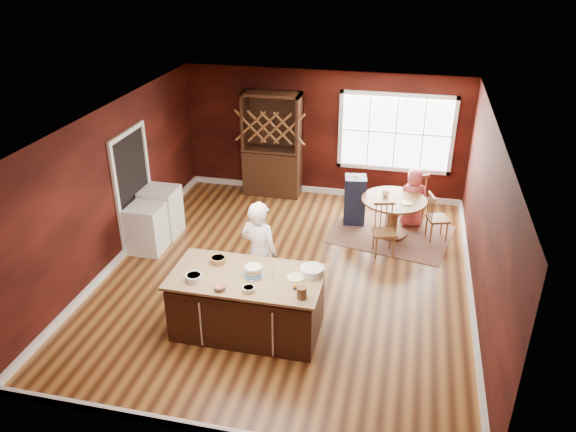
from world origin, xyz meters
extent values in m
plane|color=brown|center=(0.00, 0.00, 0.00)|extent=(7.00, 7.00, 0.00)
plane|color=white|center=(0.00, 0.00, 2.70)|extent=(7.00, 7.00, 0.00)
plane|color=black|center=(0.00, 3.50, 1.35)|extent=(6.00, 0.00, 6.00)
plane|color=black|center=(0.00, -3.50, 1.35)|extent=(6.00, 0.00, 6.00)
plane|color=black|center=(-3.00, 0.00, 1.35)|extent=(0.00, 7.00, 7.00)
plane|color=black|center=(3.00, 0.00, 1.35)|extent=(0.00, 7.00, 7.00)
cube|color=#341C10|center=(-0.22, -1.54, 0.41)|extent=(2.03, 1.03, 0.83)
cube|color=tan|center=(-0.22, -1.54, 0.90)|extent=(2.11, 1.11, 0.04)
cylinder|color=brown|center=(1.62, 1.85, 0.02)|extent=(0.56, 0.56, 0.04)
cylinder|color=brown|center=(1.62, 1.85, 0.35)|extent=(0.20, 0.20, 0.67)
cylinder|color=brown|center=(1.62, 1.85, 0.73)|extent=(1.21, 1.21, 0.04)
imported|color=white|center=(-0.23, -0.84, 0.86)|extent=(0.72, 0.56, 1.72)
cylinder|color=silver|center=(-0.88, -1.81, 0.96)|extent=(0.23, 0.23, 0.09)
cylinder|color=tan|center=(-0.71, -1.30, 0.96)|extent=(0.23, 0.23, 0.09)
cylinder|color=silver|center=(-0.46, -1.95, 0.95)|extent=(0.16, 0.16, 0.06)
cylinder|color=beige|center=(-0.08, -1.90, 0.95)|extent=(0.17, 0.17, 0.06)
cylinder|color=white|center=(0.13, -1.53, 1.00)|extent=(0.08, 0.08, 0.16)
cylinder|color=beige|center=(0.45, -1.45, 0.93)|extent=(0.25, 0.25, 0.02)
cylinder|color=silver|center=(0.66, -1.31, 0.98)|extent=(0.33, 0.33, 0.11)
cylinder|color=#423621|center=(0.63, -1.89, 1.00)|extent=(0.13, 0.13, 0.16)
cube|color=brown|center=(1.62, 1.85, 0.01)|extent=(2.46, 2.08, 0.01)
imported|color=#D55660|center=(1.97, 2.35, 0.59)|extent=(0.64, 0.48, 1.18)
cylinder|color=beige|center=(1.87, 1.70, 0.76)|extent=(0.21, 0.21, 0.02)
imported|color=white|center=(1.45, 1.94, 0.80)|extent=(0.15, 0.15, 0.10)
cube|color=#3E2010|center=(-1.06, 3.22, 1.12)|extent=(1.23, 0.51, 2.25)
cube|color=white|center=(-2.64, 0.28, 0.43)|extent=(0.60, 0.58, 0.87)
cube|color=silver|center=(-2.64, 0.92, 0.47)|extent=(0.64, 0.62, 0.93)
camera|label=1|loc=(1.79, -7.80, 5.12)|focal=35.00mm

